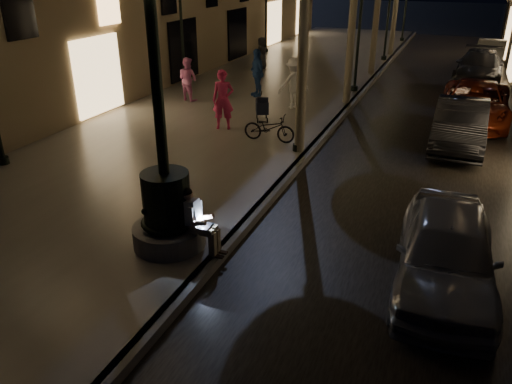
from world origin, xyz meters
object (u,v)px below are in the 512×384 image
at_px(seated_man_laptop, 196,218).
at_px(car_third, 475,103).
at_px(car_rear, 479,67).
at_px(pedestrian_blue, 257,73).
at_px(pedestrian_dark, 262,53).
at_px(pedestrian_pink, 188,79).
at_px(pedestrian_white, 294,83).
at_px(lamp_curb_c, 390,2).
at_px(car_fifth, 490,53).
at_px(lamp_curb_a, 301,43).
at_px(fountain_lamppost, 166,197).
at_px(stroller, 262,107).
at_px(pedestrian_red, 223,100).
at_px(car_second, 460,124).
at_px(car_front, 446,252).
at_px(bicycle, 269,128).
at_px(lamp_curb_b, 360,16).
at_px(lamp_left_b, 181,14).

relative_size(seated_man_laptop, car_third, 0.26).
distance_m(car_rear, pedestrian_blue, 10.95).
height_order(car_third, pedestrian_dark, pedestrian_dark).
relative_size(pedestrian_pink, pedestrian_white, 0.90).
distance_m(lamp_curb_c, car_fifth, 6.25).
distance_m(lamp_curb_a, lamp_curb_c, 16.00).
height_order(fountain_lamppost, stroller, fountain_lamppost).
bearing_deg(pedestrian_red, car_second, -7.19).
xyz_separation_m(seated_man_laptop, pedestrian_pink, (-5.69, 9.97, 0.15)).
bearing_deg(car_third, pedestrian_white, -166.82).
relative_size(lamp_curb_c, car_front, 1.18).
relative_size(car_rear, pedestrian_blue, 2.64).
distance_m(pedestrian_blue, pedestrian_dark, 5.84).
relative_size(lamp_curb_c, pedestrian_pink, 2.88).
xyz_separation_m(lamp_curb_a, bicycle, (-1.06, 0.48, -2.61)).
bearing_deg(stroller, seated_man_laptop, -101.75).
distance_m(car_front, pedestrian_red, 9.58).
xyz_separation_m(lamp_curb_a, car_front, (4.30, -5.17, -2.54)).
distance_m(stroller, car_front, 9.87).
height_order(car_front, pedestrian_dark, pedestrian_dark).
distance_m(car_third, car_fifth, 11.89).
height_order(fountain_lamppost, pedestrian_blue, fountain_lamppost).
height_order(lamp_curb_c, car_third, lamp_curb_c).
bearing_deg(seated_man_laptop, car_fifth, 76.71).
bearing_deg(bicycle, lamp_curb_b, -9.48).
height_order(lamp_curb_b, lamp_left_b, same).
distance_m(car_rear, car_fifth, 4.98).
xyz_separation_m(lamp_curb_a, pedestrian_pink, (-5.78, 3.97, -2.20)).
bearing_deg(pedestrian_pink, car_front, 152.78).
bearing_deg(car_fifth, lamp_left_b, -132.75).
relative_size(pedestrian_red, pedestrian_white, 1.03).
bearing_deg(lamp_curb_c, stroller, -98.55).
distance_m(lamp_curb_b, car_front, 14.08).
bearing_deg(pedestrian_pink, pedestrian_blue, -128.78).
bearing_deg(pedestrian_red, pedestrian_white, 48.11).
relative_size(fountain_lamppost, car_rear, 1.04).
height_order(fountain_lamppost, car_second, fountain_lamppost).
bearing_deg(lamp_left_b, pedestrian_white, -16.01).
bearing_deg(car_fifth, fountain_lamppost, -100.04).
xyz_separation_m(car_second, pedestrian_blue, (-7.83, 2.90, 0.44)).
relative_size(car_second, car_fifth, 1.04).
distance_m(lamp_curb_c, pedestrian_white, 11.88).
relative_size(car_front, car_rear, 0.81).
relative_size(car_second, pedestrian_pink, 2.55).
distance_m(pedestrian_red, bicycle, 2.03).
height_order(pedestrian_blue, bicycle, pedestrian_blue).
bearing_deg(stroller, pedestrian_red, -149.17).
xyz_separation_m(lamp_curb_a, pedestrian_blue, (-3.53, 5.63, -2.09)).
relative_size(car_rear, pedestrian_white, 2.69).
relative_size(lamp_left_b, pedestrian_red, 2.51).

